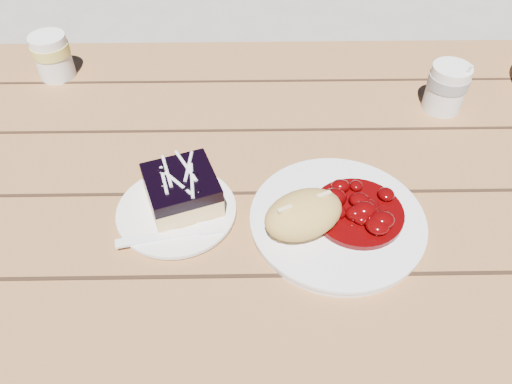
{
  "coord_description": "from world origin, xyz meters",
  "views": [
    {
      "loc": [
        0.03,
        -0.64,
        1.33
      ],
      "look_at": [
        0.04,
        -0.14,
        0.81
      ],
      "focal_mm": 35.0,
      "sensor_mm": 36.0,
      "label": 1
    }
  ],
  "objects_px": {
    "dessert_plate": "(177,212)",
    "blueberry_cake": "(182,190)",
    "picnic_table": "(236,221)",
    "coffee_cup": "(446,88)",
    "second_cup": "(53,56)",
    "main_plate": "(337,221)",
    "bread_roll": "(303,214)"
  },
  "relations": [
    {
      "from": "bread_roll",
      "to": "coffee_cup",
      "type": "distance_m",
      "value": 0.43
    },
    {
      "from": "main_plate",
      "to": "coffee_cup",
      "type": "relative_size",
      "value": 2.87
    },
    {
      "from": "bread_roll",
      "to": "main_plate",
      "type": "bearing_deg",
      "value": 19.98
    },
    {
      "from": "picnic_table",
      "to": "dessert_plate",
      "type": "height_order",
      "value": "dessert_plate"
    },
    {
      "from": "blueberry_cake",
      "to": "coffee_cup",
      "type": "bearing_deg",
      "value": 8.32
    },
    {
      "from": "bread_roll",
      "to": "coffee_cup",
      "type": "relative_size",
      "value": 1.33
    },
    {
      "from": "main_plate",
      "to": "coffee_cup",
      "type": "distance_m",
      "value": 0.38
    },
    {
      "from": "picnic_table",
      "to": "dessert_plate",
      "type": "relative_size",
      "value": 11.26
    },
    {
      "from": "picnic_table",
      "to": "second_cup",
      "type": "height_order",
      "value": "second_cup"
    },
    {
      "from": "coffee_cup",
      "to": "dessert_plate",
      "type": "bearing_deg",
      "value": -151.02
    },
    {
      "from": "bread_roll",
      "to": "second_cup",
      "type": "bearing_deg",
      "value": 137.34
    },
    {
      "from": "dessert_plate",
      "to": "coffee_cup",
      "type": "relative_size",
      "value": 1.98
    },
    {
      "from": "main_plate",
      "to": "bread_roll",
      "type": "bearing_deg",
      "value": -160.02
    },
    {
      "from": "coffee_cup",
      "to": "second_cup",
      "type": "relative_size",
      "value": 1.0
    },
    {
      "from": "main_plate",
      "to": "dessert_plate",
      "type": "bearing_deg",
      "value": 174.04
    },
    {
      "from": "main_plate",
      "to": "blueberry_cake",
      "type": "xyz_separation_m",
      "value": [
        -0.23,
        0.04,
        0.03
      ]
    },
    {
      "from": "dessert_plate",
      "to": "bread_roll",
      "type": "bearing_deg",
      "value": -13.52
    },
    {
      "from": "picnic_table",
      "to": "main_plate",
      "type": "relative_size",
      "value": 7.77
    },
    {
      "from": "picnic_table",
      "to": "blueberry_cake",
      "type": "relative_size",
      "value": 15.29
    },
    {
      "from": "main_plate",
      "to": "dessert_plate",
      "type": "relative_size",
      "value": 1.45
    },
    {
      "from": "dessert_plate",
      "to": "blueberry_cake",
      "type": "relative_size",
      "value": 1.36
    },
    {
      "from": "picnic_table",
      "to": "blueberry_cake",
      "type": "bearing_deg",
      "value": -125.24
    },
    {
      "from": "picnic_table",
      "to": "coffee_cup",
      "type": "relative_size",
      "value": 22.26
    },
    {
      "from": "blueberry_cake",
      "to": "picnic_table",
      "type": "bearing_deg",
      "value": 34.98
    },
    {
      "from": "blueberry_cake",
      "to": "dessert_plate",
      "type": "bearing_deg",
      "value": -143.47
    },
    {
      "from": "second_cup",
      "to": "dessert_plate",
      "type": "bearing_deg",
      "value": -53.98
    },
    {
      "from": "picnic_table",
      "to": "bread_roll",
      "type": "height_order",
      "value": "bread_roll"
    },
    {
      "from": "dessert_plate",
      "to": "blueberry_cake",
      "type": "height_order",
      "value": "blueberry_cake"
    },
    {
      "from": "bread_roll",
      "to": "second_cup",
      "type": "height_order",
      "value": "second_cup"
    },
    {
      "from": "picnic_table",
      "to": "blueberry_cake",
      "type": "distance_m",
      "value": 0.24
    },
    {
      "from": "blueberry_cake",
      "to": "coffee_cup",
      "type": "height_order",
      "value": "coffee_cup"
    },
    {
      "from": "dessert_plate",
      "to": "second_cup",
      "type": "height_order",
      "value": "second_cup"
    }
  ]
}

